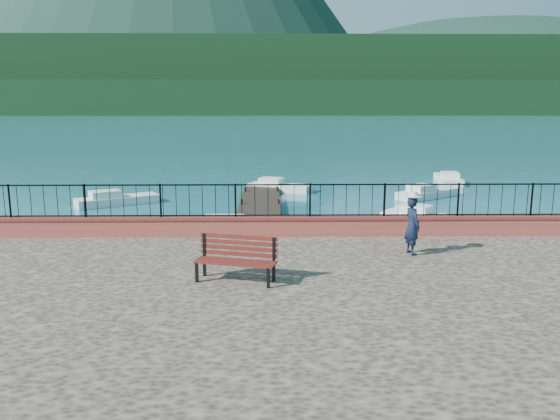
{
  "coord_description": "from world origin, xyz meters",
  "views": [
    {
      "loc": [
        -1.46,
        -12.13,
        5.01
      ],
      "look_at": [
        -1.22,
        2.0,
        2.3
      ],
      "focal_mm": 35.0,
      "sensor_mm": 36.0,
      "label": 1
    }
  ],
  "objects_px": {
    "boat_0": "(240,226)",
    "boat_4": "(280,184)",
    "boat_1": "(427,215)",
    "boat_5": "(448,177)",
    "person": "(412,226)",
    "boat_3": "(118,197)",
    "boat_2": "(428,191)",
    "park_bench": "(236,268)"
  },
  "relations": [
    {
      "from": "boat_0",
      "to": "boat_2",
      "type": "distance_m",
      "value": 13.24
    },
    {
      "from": "boat_4",
      "to": "boat_0",
      "type": "bearing_deg",
      "value": -75.52
    },
    {
      "from": "park_bench",
      "to": "boat_5",
      "type": "bearing_deg",
      "value": 77.82
    },
    {
      "from": "person",
      "to": "boat_5",
      "type": "height_order",
      "value": "person"
    },
    {
      "from": "boat_0",
      "to": "boat_2",
      "type": "bearing_deg",
      "value": 42.4
    },
    {
      "from": "boat_0",
      "to": "boat_5",
      "type": "bearing_deg",
      "value": 49.36
    },
    {
      "from": "park_bench",
      "to": "boat_4",
      "type": "distance_m",
      "value": 20.65
    },
    {
      "from": "boat_2",
      "to": "boat_4",
      "type": "xyz_separation_m",
      "value": [
        -8.12,
        2.49,
        0.0
      ]
    },
    {
      "from": "park_bench",
      "to": "boat_2",
      "type": "height_order",
      "value": "park_bench"
    },
    {
      "from": "boat_1",
      "to": "boat_5",
      "type": "relative_size",
      "value": 0.91
    },
    {
      "from": "boat_0",
      "to": "boat_1",
      "type": "relative_size",
      "value": 1.15
    },
    {
      "from": "person",
      "to": "boat_3",
      "type": "height_order",
      "value": "person"
    },
    {
      "from": "person",
      "to": "boat_1",
      "type": "bearing_deg",
      "value": -33.19
    },
    {
      "from": "boat_3",
      "to": "boat_5",
      "type": "bearing_deg",
      "value": -9.28
    },
    {
      "from": "boat_0",
      "to": "boat_2",
      "type": "height_order",
      "value": "same"
    },
    {
      "from": "boat_5",
      "to": "boat_1",
      "type": "bearing_deg",
      "value": 166.88
    },
    {
      "from": "boat_2",
      "to": "boat_3",
      "type": "height_order",
      "value": "same"
    },
    {
      "from": "boat_0",
      "to": "boat_4",
      "type": "height_order",
      "value": "same"
    },
    {
      "from": "boat_2",
      "to": "boat_3",
      "type": "xyz_separation_m",
      "value": [
        -16.55,
        -1.87,
        0.0
      ]
    },
    {
      "from": "boat_3",
      "to": "boat_4",
      "type": "xyz_separation_m",
      "value": [
        8.43,
        4.37,
        0.0
      ]
    },
    {
      "from": "boat_1",
      "to": "boat_3",
      "type": "bearing_deg",
      "value": -162.48
    },
    {
      "from": "boat_3",
      "to": "boat_4",
      "type": "distance_m",
      "value": 9.49
    },
    {
      "from": "park_bench",
      "to": "boat_4",
      "type": "height_order",
      "value": "park_bench"
    },
    {
      "from": "boat_3",
      "to": "boat_1",
      "type": "bearing_deg",
      "value": -49.75
    },
    {
      "from": "boat_2",
      "to": "boat_4",
      "type": "relative_size",
      "value": 1.04
    },
    {
      "from": "park_bench",
      "to": "boat_3",
      "type": "bearing_deg",
      "value": 128.98
    },
    {
      "from": "boat_3",
      "to": "boat_0",
      "type": "bearing_deg",
      "value": -77.07
    },
    {
      "from": "park_bench",
      "to": "person",
      "type": "xyz_separation_m",
      "value": [
        4.43,
        2.17,
        0.46
      ]
    },
    {
      "from": "boat_0",
      "to": "boat_3",
      "type": "distance_m",
      "value": 9.64
    },
    {
      "from": "park_bench",
      "to": "boat_2",
      "type": "xyz_separation_m",
      "value": [
        9.46,
        18.09,
        -1.1
      ]
    },
    {
      "from": "boat_4",
      "to": "boat_3",
      "type": "bearing_deg",
      "value": -129.36
    },
    {
      "from": "park_bench",
      "to": "boat_3",
      "type": "relative_size",
      "value": 0.46
    },
    {
      "from": "person",
      "to": "boat_2",
      "type": "distance_m",
      "value": 16.77
    },
    {
      "from": "boat_0",
      "to": "boat_5",
      "type": "xyz_separation_m",
      "value": [
        12.92,
        14.73,
        0.0
      ]
    },
    {
      "from": "boat_1",
      "to": "boat_2",
      "type": "bearing_deg",
      "value": 110.12
    },
    {
      "from": "park_bench",
      "to": "boat_0",
      "type": "distance_m",
      "value": 9.34
    },
    {
      "from": "boat_0",
      "to": "boat_1",
      "type": "distance_m",
      "value": 8.13
    },
    {
      "from": "boat_2",
      "to": "boat_3",
      "type": "distance_m",
      "value": 16.66
    },
    {
      "from": "park_bench",
      "to": "boat_3",
      "type": "distance_m",
      "value": 17.73
    },
    {
      "from": "boat_1",
      "to": "boat_3",
      "type": "height_order",
      "value": "same"
    },
    {
      "from": "person",
      "to": "boat_4",
      "type": "bearing_deg",
      "value": -5.15
    },
    {
      "from": "boat_2",
      "to": "boat_3",
      "type": "bearing_deg",
      "value": 149.85
    }
  ]
}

